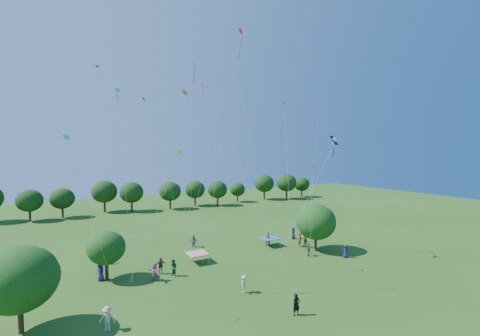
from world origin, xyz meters
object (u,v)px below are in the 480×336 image
man_in_black (296,305)px  pirate_kite (333,142)px  near_tree_east (316,222)px  tent_blue (270,238)px  red_high_kite (234,77)px  near_tree_north (106,248)px  tent_red_stripe (197,254)px  near_tree_west (19,279)px

man_in_black → pirate_kite: 19.72m
near_tree_east → pirate_kite: pirate_kite is taller
near_tree_east → tent_blue: near_tree_east is taller
near_tree_east → man_in_black: (-12.43, -11.71, -2.90)m
pirate_kite → red_high_kite: 13.92m
near_tree_north → near_tree_east: near_tree_east is taller
red_high_kite → tent_red_stripe: bearing=172.1°
near_tree_west → near_tree_north: 9.69m
tent_red_stripe → red_high_kite: size_ratio=0.08×
tent_blue → man_in_black: (-8.45, -16.30, -0.19)m
tent_blue → red_high_kite: size_ratio=0.08×
near_tree_north → pirate_kite: (24.26, -5.96, 10.62)m
tent_red_stripe → red_high_kite: 20.84m
man_in_black → red_high_kite: bearing=87.2°
tent_blue → near_tree_east: bearing=-49.1°
tent_red_stripe → man_in_black: bearing=-80.6°
man_in_black → red_high_kite: (1.93, 14.23, 20.55)m
tent_red_stripe → pirate_kite: pirate_kite is taller
red_high_kite → near_tree_north: bearing=178.8°
tent_red_stripe → pirate_kite: 20.39m
near_tree_west → near_tree_east: 31.21m
tent_blue → pirate_kite: pirate_kite is taller
man_in_black → red_high_kite: red_high_kite is taller
near_tree_west → tent_red_stripe: (15.99, 7.61, -2.82)m
near_tree_east → tent_blue: size_ratio=2.74×
tent_blue → red_high_kite: (-6.52, -2.07, 20.36)m
pirate_kite → red_high_kite: (-10.21, 5.65, 7.59)m
near_tree_west → near_tree_north: near_tree_west is taller
near_tree_north → near_tree_east: size_ratio=0.80×
tent_red_stripe → tent_blue: size_ratio=1.00×
near_tree_west → tent_red_stripe: near_tree_west is taller
near_tree_west → tent_red_stripe: 17.93m
tent_red_stripe → tent_blue: 11.02m
tent_blue → near_tree_north: bearing=-175.1°
tent_blue → pirate_kite: (3.69, -7.73, 12.77)m
near_tree_north → red_high_kite: 23.00m
tent_red_stripe → tent_blue: same height
near_tree_east → red_high_kite: 20.69m
near_tree_north → tent_red_stripe: size_ratio=2.20×
near_tree_west → pirate_kite: pirate_kite is taller
near_tree_north → tent_blue: bearing=4.9°
near_tree_west → near_tree_east: bearing=8.2°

